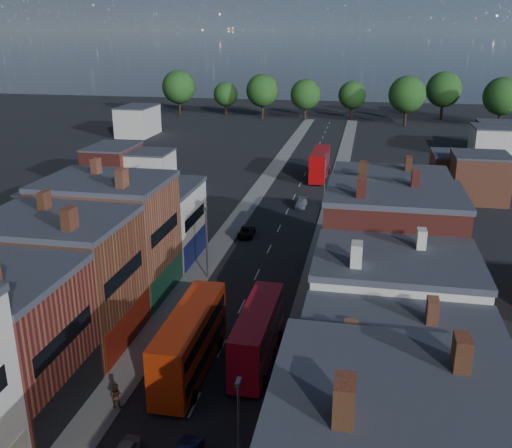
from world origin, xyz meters
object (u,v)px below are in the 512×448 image
at_px(bus_2, 320,164).
at_px(ped_1, 116,396).
at_px(ped_3, 311,346).
at_px(car_3, 301,203).
at_px(bus_0, 190,341).
at_px(car_2, 246,232).
at_px(bus_1, 258,334).

distance_m(bus_2, ped_1, 71.04).
bearing_deg(ped_3, car_3, 17.83).
height_order(bus_0, car_2, bus_0).
height_order(bus_1, ped_3, bus_1).
height_order(ped_1, ped_3, ped_1).
xyz_separation_m(bus_1, car_2, (-7.22, 29.47, -1.96)).
distance_m(car_2, ped_1, 37.62).
height_order(bus_2, ped_3, bus_2).
relative_size(bus_0, ped_1, 6.34).
relative_size(bus_1, ped_1, 5.72).
relative_size(bus_2, car_3, 3.10).
distance_m(bus_2, car_2, 33.71).
distance_m(bus_1, car_2, 30.40).
xyz_separation_m(car_2, ped_3, (11.50, -27.84, 0.40)).
height_order(bus_0, bus_2, bus_2).
bearing_deg(ped_1, car_2, -98.57).
height_order(bus_2, car_3, bus_2).
height_order(car_3, ped_1, ped_1).
bearing_deg(ped_1, bus_2, -102.89).
distance_m(ped_1, ped_3, 16.35).
relative_size(car_2, car_3, 1.08).
height_order(car_2, ped_1, ped_1).
xyz_separation_m(bus_1, ped_1, (-8.86, -8.11, -1.47)).
relative_size(bus_1, car_3, 2.78).
relative_size(car_3, ped_3, 2.27).
bearing_deg(bus_2, car_3, -93.56).
bearing_deg(bus_2, bus_1, -89.40).
bearing_deg(car_2, bus_2, 75.92).
bearing_deg(ped_3, bus_0, 124.60).
bearing_deg(bus_1, bus_2, 91.08).
bearing_deg(car_2, bus_1, -78.68).
distance_m(bus_1, car_3, 44.15).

